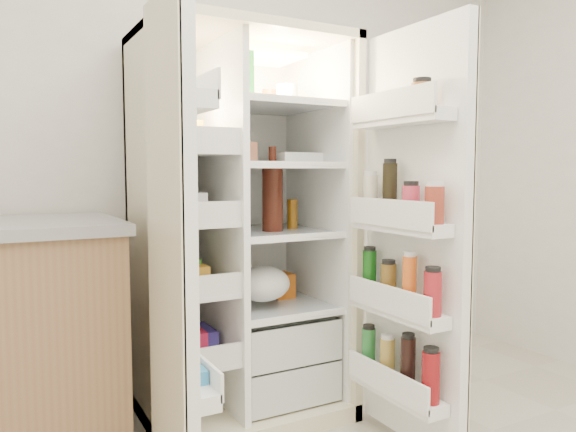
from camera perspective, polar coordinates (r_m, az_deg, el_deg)
wall_back at (r=2.96m, az=-7.54°, el=8.09°), size 4.00×0.02×2.70m
refrigerator at (r=2.66m, az=-5.02°, el=-4.62°), size 0.92×0.70×1.80m
freezer_door at (r=1.90m, az=-11.97°, el=-3.84°), size 0.15×0.40×1.72m
fridge_door at (r=2.31m, az=12.79°, el=-2.92°), size 0.17×0.58×1.72m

